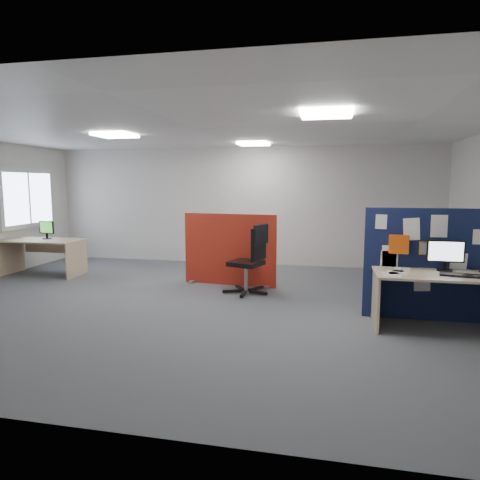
% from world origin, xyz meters
% --- Properties ---
extents(floor, '(9.00, 9.00, 0.00)m').
position_xyz_m(floor, '(0.00, 0.00, 0.00)').
color(floor, '#56595E').
rests_on(floor, ground).
extents(ceiling, '(9.00, 7.00, 0.02)m').
position_xyz_m(ceiling, '(0.00, 0.00, 2.70)').
color(ceiling, white).
rests_on(ceiling, wall_back).
extents(wall_back, '(9.00, 0.02, 2.70)m').
position_xyz_m(wall_back, '(0.00, 3.50, 1.35)').
color(wall_back, silver).
rests_on(wall_back, floor).
extents(wall_front, '(9.00, 0.02, 2.70)m').
position_xyz_m(wall_front, '(0.00, -3.50, 1.35)').
color(wall_front, silver).
rests_on(wall_front, floor).
extents(window, '(0.06, 1.70, 1.30)m').
position_xyz_m(window, '(-4.44, 2.00, 1.55)').
color(window, white).
rests_on(window, wall_left).
extents(ceiling_lights, '(4.10, 4.10, 0.04)m').
position_xyz_m(ceiling_lights, '(0.33, 0.67, 2.67)').
color(ceiling_lights, white).
rests_on(ceiling_lights, ceiling).
extents(navy_divider, '(1.86, 0.30, 1.54)m').
position_xyz_m(navy_divider, '(3.46, -0.12, 0.77)').
color(navy_divider, '#0E0F33').
rests_on(navy_divider, floor).
extents(main_desk, '(1.85, 0.82, 0.73)m').
position_xyz_m(main_desk, '(3.58, -0.47, 0.56)').
color(main_desk, tan).
rests_on(main_desk, floor).
extents(monitor_main, '(0.46, 0.19, 0.40)m').
position_xyz_m(monitor_main, '(3.56, -0.31, 0.96)').
color(monitor_main, black).
rests_on(monitor_main, main_desk).
extents(keyboard, '(0.48, 0.27, 0.02)m').
position_xyz_m(keyboard, '(3.66, -0.61, 0.74)').
color(keyboard, black).
rests_on(keyboard, main_desk).
extents(mouse, '(0.11, 0.08, 0.03)m').
position_xyz_m(mouse, '(3.85, -0.69, 0.74)').
color(mouse, gray).
rests_on(mouse, main_desk).
extents(red_divider, '(1.76, 0.30, 1.32)m').
position_xyz_m(red_divider, '(0.27, 1.32, 0.65)').
color(red_divider, '#A72E15').
rests_on(red_divider, floor).
extents(second_desk, '(1.57, 0.79, 0.73)m').
position_xyz_m(second_desk, '(-3.68, 1.44, 0.55)').
color(second_desk, tan).
rests_on(second_desk, floor).
extents(monitor_second, '(0.40, 0.18, 0.37)m').
position_xyz_m(monitor_second, '(-3.67, 1.52, 0.93)').
color(monitor_second, black).
rests_on(monitor_second, second_desk).
extents(office_chair, '(0.78, 0.75, 1.18)m').
position_xyz_m(office_chair, '(0.81, 0.74, 0.67)').
color(office_chair, black).
rests_on(office_chair, floor).
extents(desk_papers, '(1.62, 0.88, 0.00)m').
position_xyz_m(desk_papers, '(3.57, -0.50, 0.73)').
color(desk_papers, white).
rests_on(desk_papers, main_desk).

